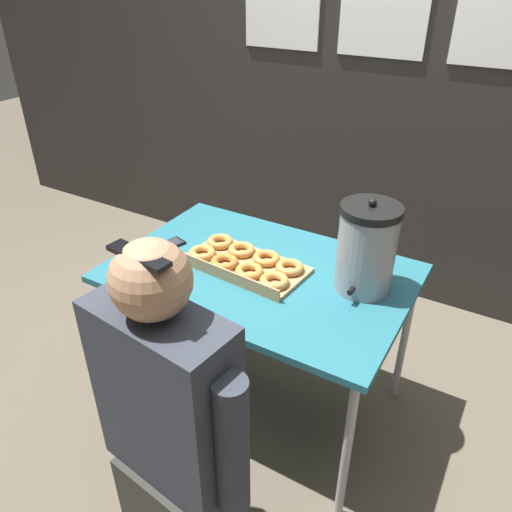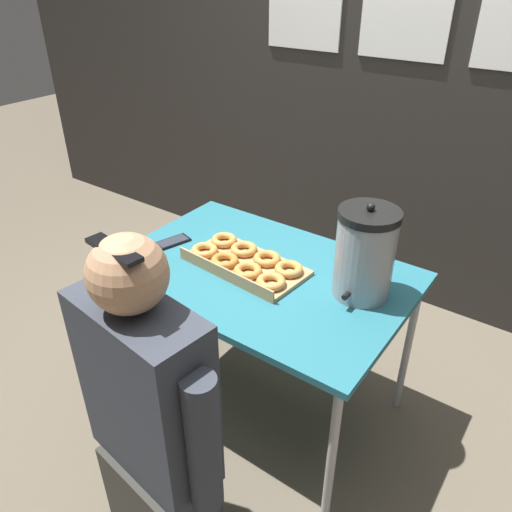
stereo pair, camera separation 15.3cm
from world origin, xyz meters
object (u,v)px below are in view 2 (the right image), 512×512
(donut_box, at_px, (245,262))
(coffee_urn, at_px, (365,253))
(person_seated, at_px, (152,424))
(cell_phone, at_px, (173,242))

(donut_box, height_order, coffee_urn, coffee_urn)
(donut_box, bearing_deg, coffee_urn, 17.74)
(coffee_urn, height_order, person_seated, person_seated)
(person_seated, bearing_deg, cell_phone, -44.12)
(donut_box, relative_size, person_seated, 0.42)
(donut_box, distance_m, cell_phone, 0.37)
(coffee_urn, distance_m, person_seated, 0.91)
(donut_box, relative_size, cell_phone, 3.16)
(donut_box, xyz_separation_m, cell_phone, (-0.37, -0.03, -0.02))
(donut_box, distance_m, person_seated, 0.74)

